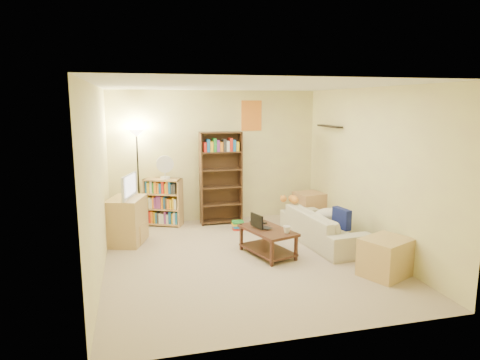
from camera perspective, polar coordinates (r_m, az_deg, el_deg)
The scene contains 19 objects.
room at distance 6.06m, azimuth 0.71°, elevation 4.14°, with size 4.50×4.54×2.52m.
sofa at distance 7.16m, azimuth 11.02°, elevation -6.19°, with size 0.87×1.88×0.53m, color beige.
navy_pillow at distance 6.81m, azimuth 13.39°, elevation -5.00°, with size 0.35×0.10×0.31m, color navy.
cream_blanket at distance 7.21m, azimuth 11.80°, elevation -4.53°, with size 0.49×0.35×0.21m, color beige.
tabby_cat at distance 7.56m, azimuth 6.89°, elevation -2.54°, with size 0.42×0.18×0.14m.
coffee_table at distance 6.50m, azimuth 3.71°, elevation -7.77°, with size 0.76×1.03×0.41m.
laptop at distance 6.51m, azimuth 3.22°, elevation -6.24°, with size 0.34×0.37×0.02m, color black.
laptop_screen at distance 6.41m, azimuth 2.25°, elevation -5.48°, with size 0.01×0.31×0.20m, color white.
mug at distance 6.27m, azimuth 6.26°, elevation -6.58°, with size 0.14×0.14×0.10m, color white.
tv_remote at distance 6.74m, azimuth 2.92°, elevation -5.67°, with size 0.05×0.16×0.02m, color black.
tv_stand at distance 7.23m, azimuth -14.84°, elevation -5.25°, with size 0.50×0.70×0.76m, color tan.
television at distance 7.10m, azimuth -15.05°, elevation -0.80°, with size 0.29×0.67×0.39m, color black.
tall_bookshelf at distance 8.03m, azimuth -2.55°, elevation 0.58°, with size 0.78×0.26×1.74m.
short_bookshelf at distance 8.10m, azimuth -10.20°, elevation -2.93°, with size 0.74×0.53×0.89m.
desk_fan at distance 7.93m, azimuth -9.98°, elevation 1.78°, with size 0.31×0.18×0.44m.
floor_lamp at distance 7.91m, azimuth -13.56°, elevation 3.97°, with size 0.31×0.31×1.81m.
side_table at distance 8.39m, azimuth 9.20°, elevation -3.57°, with size 0.49×0.49×0.56m, color tan.
end_cabinet at distance 6.07m, azimuth 18.85°, elevation -9.70°, with size 0.61×0.51×0.51m, color tan.
book_stacks at distance 7.75m, azimuth 0.95°, elevation -6.03°, with size 0.49×0.24×0.20m.
Camera 1 is at (-1.55, -5.82, 2.27)m, focal length 32.00 mm.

